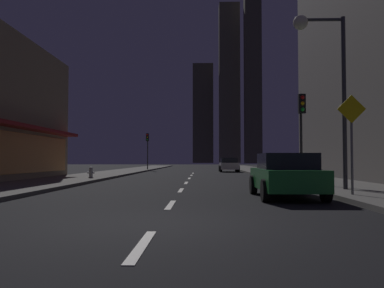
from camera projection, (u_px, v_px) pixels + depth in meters
ground_plane at (194, 173)px, 39.72m from camera, size 78.00×136.00×0.10m
sidewalk_right at (264, 172)px, 39.54m from camera, size 4.00×76.00×0.15m
sidewalk_left at (124, 171)px, 39.90m from camera, size 4.00×76.00×0.15m
lane_marking_center at (186, 183)px, 21.34m from camera, size 0.16×33.40×0.01m
skyscraper_distant_tall at (203, 114)px, 162.06m from camera, size 8.19×5.99×39.97m
skyscraper_distant_mid at (229, 84)px, 155.68m from camera, size 7.93×7.24×61.89m
skyscraper_distant_short at (253, 68)px, 142.89m from camera, size 5.82×5.65×68.14m
car_parked_near at (286, 175)px, 13.06m from camera, size 1.98×4.24×1.45m
car_parked_far at (229, 165)px, 41.27m from camera, size 1.98×4.24×1.45m
fire_hydrant_far_left at (91, 173)px, 24.26m from camera, size 0.42×0.30×0.65m
traffic_light_near_right at (302, 118)px, 18.63m from camera, size 0.32×0.48×4.20m
traffic_light_far_left at (147, 143)px, 46.35m from camera, size 0.32×0.48×4.20m
street_lamp_right at (322, 58)px, 15.09m from camera, size 1.96×0.56×6.58m
pedestrian_crossing_sign at (352, 135)px, 12.65m from camera, size 0.91×0.08×3.15m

